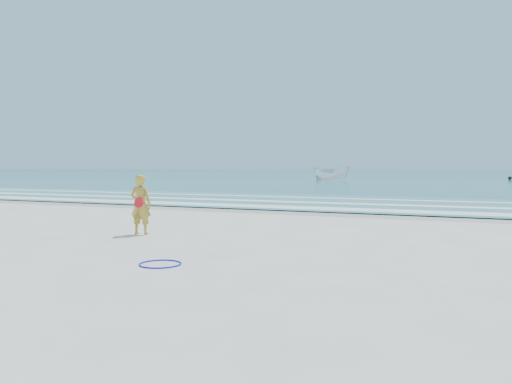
% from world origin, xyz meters
% --- Properties ---
extents(ground, '(400.00, 400.00, 0.00)m').
position_xyz_m(ground, '(0.00, 0.00, 0.00)').
color(ground, silver).
rests_on(ground, ground).
extents(wet_sand, '(400.00, 2.40, 0.00)m').
position_xyz_m(wet_sand, '(0.00, 9.00, 0.00)').
color(wet_sand, '#B2A893').
rests_on(wet_sand, ground).
extents(ocean, '(400.00, 190.00, 0.04)m').
position_xyz_m(ocean, '(0.00, 105.00, 0.02)').
color(ocean, '#19727F').
rests_on(ocean, ground).
extents(shallow, '(400.00, 10.00, 0.01)m').
position_xyz_m(shallow, '(0.00, 14.00, 0.04)').
color(shallow, '#59B7AD').
rests_on(shallow, ocean).
extents(foam_near, '(400.00, 1.40, 0.01)m').
position_xyz_m(foam_near, '(0.00, 10.30, 0.05)').
color(foam_near, white).
rests_on(foam_near, shallow).
extents(foam_mid, '(400.00, 0.90, 0.01)m').
position_xyz_m(foam_mid, '(0.00, 13.20, 0.05)').
color(foam_mid, white).
rests_on(foam_mid, shallow).
extents(foam_far, '(400.00, 0.60, 0.01)m').
position_xyz_m(foam_far, '(0.00, 16.50, 0.05)').
color(foam_far, white).
rests_on(foam_far, shallow).
extents(hoop, '(0.78, 0.78, 0.03)m').
position_xyz_m(hoop, '(1.26, -1.43, 0.01)').
color(hoop, '#0C11D8').
rests_on(hoop, ground).
extents(boat, '(4.49, 2.03, 1.68)m').
position_xyz_m(boat, '(-9.40, 49.97, 0.88)').
color(boat, white).
rests_on(boat, ocean).
extents(buoy, '(0.44, 0.44, 0.44)m').
position_xyz_m(buoy, '(10.31, 58.96, 0.26)').
color(buoy, black).
rests_on(buoy, ocean).
extents(woman, '(0.59, 0.44, 1.51)m').
position_xyz_m(woman, '(-1.40, 1.61, 0.76)').
color(woman, gold).
rests_on(woman, ground).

